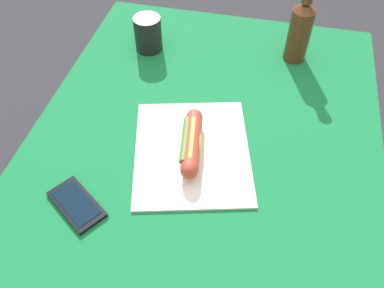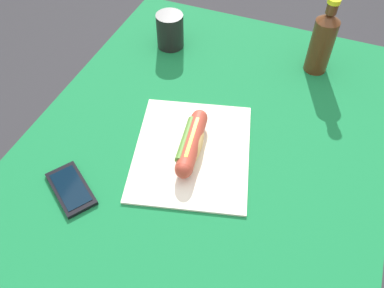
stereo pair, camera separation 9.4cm
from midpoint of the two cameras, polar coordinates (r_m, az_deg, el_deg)
name	(u,v)px [view 1 (the left image)]	position (r m, az deg, el deg)	size (l,w,h in m)	color
ground_plane	(198,272)	(1.64, -0.82, -17.90)	(6.00, 6.00, 0.00)	#2D2D33
dining_table	(201,179)	(1.08, -1.18, -5.10)	(1.16, 0.86, 0.77)	brown
paper_wrapper	(192,151)	(0.96, -2.80, -1.21)	(0.33, 0.27, 0.01)	silver
hot_dog	(192,143)	(0.94, -2.92, 0.00)	(0.20, 0.07, 0.05)	tan
cell_phone	(77,204)	(0.92, -18.98, -8.28)	(0.13, 0.15, 0.01)	black
soda_bottle	(300,30)	(1.20, 12.90, 15.41)	(0.07, 0.07, 0.22)	#4C2814
drinking_cup	(148,34)	(1.24, -8.50, 15.18)	(0.08, 0.08, 0.10)	black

